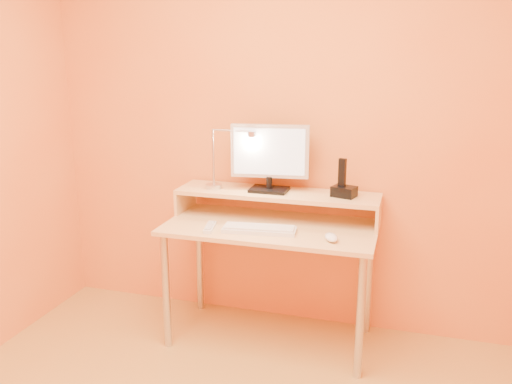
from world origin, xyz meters
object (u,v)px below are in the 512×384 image
(monitor_panel, at_px, (270,151))
(lamp_base, at_px, (214,186))
(phone_dock, at_px, (344,192))
(mouse, at_px, (331,237))
(remote_control, at_px, (210,227))
(keyboard, at_px, (259,230))

(monitor_panel, relative_size, lamp_base, 4.58)
(phone_dock, relative_size, mouse, 1.15)
(monitor_panel, relative_size, remote_control, 2.65)
(lamp_base, xyz_separation_m, phone_dock, (0.78, 0.03, 0.02))
(phone_dock, xyz_separation_m, remote_control, (-0.70, -0.31, -0.18))
(monitor_panel, distance_m, mouse, 0.65)
(monitor_panel, xyz_separation_m, lamp_base, (-0.34, -0.04, -0.23))
(lamp_base, relative_size, remote_control, 0.58)
(keyboard, relative_size, mouse, 3.55)
(monitor_panel, distance_m, phone_dock, 0.49)
(keyboard, bearing_deg, lamp_base, 138.61)
(lamp_base, height_order, keyboard, lamp_base)
(phone_dock, bearing_deg, lamp_base, -161.78)
(keyboard, relative_size, remote_control, 2.33)
(monitor_panel, xyz_separation_m, mouse, (0.42, -0.32, -0.38))
(phone_dock, distance_m, keyboard, 0.54)
(mouse, bearing_deg, remote_control, 156.43)
(monitor_panel, bearing_deg, lamp_base, 179.36)
(monitor_panel, distance_m, keyboard, 0.48)
(keyboard, bearing_deg, remote_control, 179.81)
(phone_dock, xyz_separation_m, mouse, (-0.02, -0.31, -0.17))
(lamp_base, distance_m, phone_dock, 0.78)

